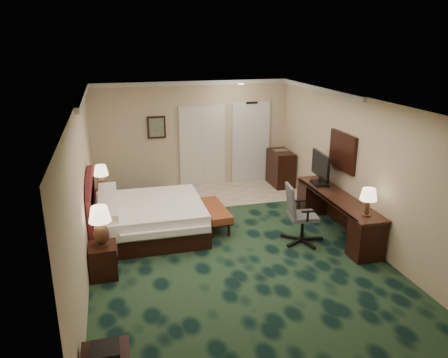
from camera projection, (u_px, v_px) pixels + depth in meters
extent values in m
cube|color=black|center=(232.00, 249.00, 8.04)|extent=(5.00, 7.50, 0.00)
cube|color=white|center=(232.00, 102.00, 7.20)|extent=(5.00, 7.50, 0.00)
cube|color=#CBB887|center=(192.00, 135.00, 11.07)|extent=(5.00, 0.00, 2.70)
cube|color=#CBB887|center=(337.00, 298.00, 4.18)|extent=(5.00, 0.00, 2.70)
cube|color=#CBB887|center=(83.00, 192.00, 7.03)|extent=(0.00, 7.50, 2.70)
cube|color=#CBB887|center=(360.00, 169.00, 8.22)|extent=(0.00, 7.50, 2.70)
cube|color=#CAB191|center=(235.00, 193.00, 10.93)|extent=(3.20, 1.70, 0.01)
cube|color=silver|center=(251.00, 143.00, 11.51)|extent=(1.02, 0.06, 2.18)
cube|color=silver|center=(202.00, 146.00, 11.19)|extent=(1.20, 0.06, 2.10)
cube|color=#3C5A46|center=(156.00, 127.00, 10.74)|extent=(0.45, 0.06, 0.55)
cube|color=white|center=(343.00, 151.00, 8.70)|extent=(0.05, 0.95, 0.75)
cube|color=white|center=(150.00, 219.00, 8.57)|extent=(2.05, 1.90, 0.65)
cube|color=black|center=(104.00, 260.00, 7.08)|extent=(0.44, 0.50, 0.54)
cube|color=black|center=(104.00, 204.00, 9.39)|extent=(0.46, 0.53, 0.58)
cube|color=brown|center=(214.00, 217.00, 8.95)|extent=(0.50, 1.27, 0.42)
cube|color=black|center=(336.00, 214.00, 8.62)|extent=(0.57, 2.67, 0.77)
cube|color=black|center=(320.00, 169.00, 9.08)|extent=(0.16, 0.88, 0.68)
cube|color=black|center=(280.00, 168.00, 11.37)|extent=(0.49, 0.87, 0.92)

